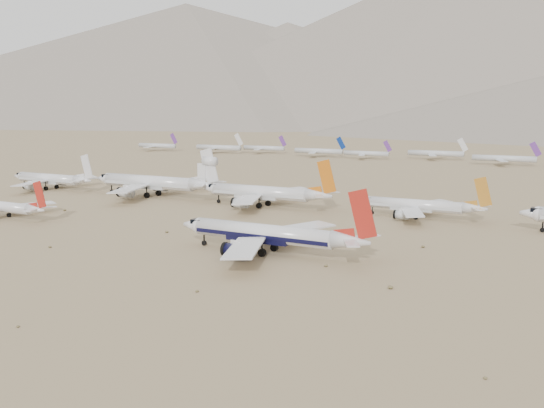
{
  "coord_description": "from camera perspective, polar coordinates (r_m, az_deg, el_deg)",
  "views": [
    {
      "loc": [
        77.13,
        -117.98,
        34.06
      ],
      "look_at": [
        -8.28,
        35.92,
        7.0
      ],
      "focal_mm": 40.0,
      "sensor_mm": 36.0,
      "label": 1
    }
  ],
  "objects": [
    {
      "name": "row2_gold_tail",
      "position": [
        199.39,
        13.77,
        -0.17
      ],
      "size": [
        40.7,
        39.8,
        14.49
      ],
      "color": "silver",
      "rests_on": "ground"
    },
    {
      "name": "row2_white_twin",
      "position": [
        281.79,
        -20.02,
        2.21
      ],
      "size": [
        45.79,
        44.81,
        16.36
      ],
      "color": "silver",
      "rests_on": "ground"
    },
    {
      "name": "row2_orange_tail",
      "position": [
        215.97,
        -0.65,
        1.03
      ],
      "size": [
        50.89,
        49.79,
        18.15
      ],
      "color": "silver",
      "rests_on": "ground"
    },
    {
      "name": "desert_scrub",
      "position": [
        118.06,
        -7.8,
        -7.97
      ],
      "size": [
        261.14,
        121.67,
        0.63
      ],
      "color": "brown",
      "rests_on": "ground"
    },
    {
      "name": "distant_storage_row",
      "position": [
        433.69,
        14.01,
        4.56
      ],
      "size": [
        527.63,
        63.54,
        14.52
      ],
      "color": "silver",
      "rests_on": "ground"
    },
    {
      "name": "row2_white_trijet",
      "position": [
        246.02,
        -10.93,
        2.02
      ],
      "size": [
        57.8,
        56.49,
        20.48
      ],
      "color": "silver",
      "rests_on": "ground"
    },
    {
      "name": "ground",
      "position": [
        145.02,
        -4.05,
        -4.87
      ],
      "size": [
        7000.0,
        7000.0,
        0.0
      ],
      "primitive_type": "plane",
      "color": "#836A4C",
      "rests_on": "ground"
    },
    {
      "name": "second_airliner",
      "position": [
        211.75,
        -23.95,
        -0.27
      ],
      "size": [
        37.1,
        36.26,
        13.15
      ],
      "color": "silver",
      "rests_on": "ground"
    },
    {
      "name": "main_airliner",
      "position": [
        145.06,
        -0.12,
        -2.9
      ],
      "size": [
        49.38,
        48.23,
        17.43
      ],
      "color": "silver",
      "rests_on": "ground"
    }
  ]
}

